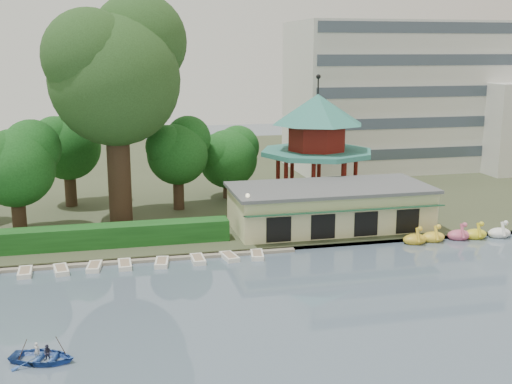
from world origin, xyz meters
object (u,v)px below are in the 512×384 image
object	(u,v)px
dock	(87,263)
rowboat_with_passengers	(42,353)
boathouse	(330,206)
big_tree	(116,68)
pavilion	(317,137)

from	to	relation	value
dock	rowboat_with_passengers	world-z (taller)	rowboat_with_passengers
boathouse	rowboat_with_passengers	world-z (taller)	boathouse
dock	big_tree	xyz separation A→B (m)	(3.16, 11.00, 14.91)
pavilion	rowboat_with_passengers	xyz separation A→B (m)	(-25.96, -31.12, -6.97)
dock	boathouse	size ratio (longest dim) A/B	1.83
rowboat_with_passengers	pavilion	bearing A→B (deg)	50.16
boathouse	pavilion	distance (m)	11.43
dock	rowboat_with_passengers	bearing A→B (deg)	-96.85
dock	boathouse	bearing A→B (deg)	12.24
pavilion	dock	bearing A→B (deg)	-148.34
boathouse	pavilion	size ratio (longest dim) A/B	1.38
dock	pavilion	bearing A→B (deg)	31.66
dock	boathouse	distance (m)	22.62
dock	big_tree	distance (m)	18.80
rowboat_with_passengers	boathouse	bearing A→B (deg)	41.36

